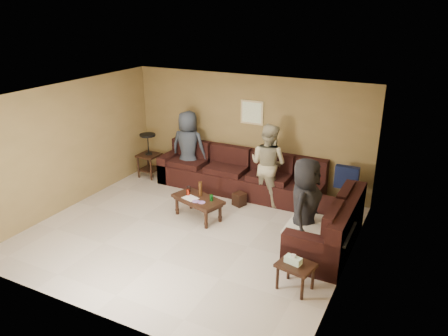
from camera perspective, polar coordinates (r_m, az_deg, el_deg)
name	(u,v)px	position (r m, az deg, el deg)	size (l,w,h in m)	color
room	(188,145)	(7.39, -4.72, 3.02)	(5.60, 5.50, 2.50)	#BFB1A1
sectional_sofa	(264,193)	(8.80, 5.25, -3.32)	(4.65, 2.90, 0.97)	black
coffee_table	(198,201)	(8.38, -3.43, -4.28)	(1.12, 0.78, 0.70)	black
end_table_left	(149,155)	(10.44, -9.80, 1.74)	(0.47, 0.47, 1.05)	black
side_table_right	(295,267)	(6.49, 9.29, -12.62)	(0.58, 0.51, 0.56)	black
waste_bin	(239,199)	(8.98, 2.00, -4.09)	(0.22, 0.22, 0.26)	black
wall_art	(252,112)	(9.46, 3.67, 7.26)	(0.52, 0.04, 0.52)	tan
person_left	(188,147)	(9.93, -4.68, 2.72)	(0.82, 0.53, 1.68)	#2E3540
person_middle	(268,164)	(8.91, 5.78, 0.53)	(0.82, 0.64, 1.68)	tan
person_right	(305,208)	(7.12, 10.49, -5.15)	(0.82, 0.53, 1.67)	black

